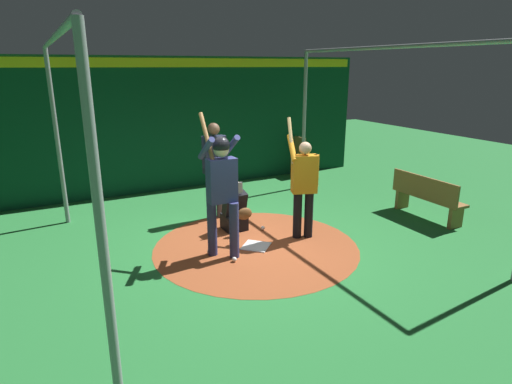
# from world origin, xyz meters

# --- Properties ---
(ground_plane) EXTENTS (26.01, 26.01, 0.00)m
(ground_plane) POSITION_xyz_m (0.00, 0.00, 0.00)
(ground_plane) COLOR #287A38
(dirt_circle) EXTENTS (3.39, 3.39, 0.01)m
(dirt_circle) POSITION_xyz_m (0.00, 0.00, 0.00)
(dirt_circle) COLOR #9E4C28
(dirt_circle) RESTS_ON ground
(home_plate) EXTENTS (0.59, 0.59, 0.01)m
(home_plate) POSITION_xyz_m (0.00, 0.00, 0.01)
(home_plate) COLOR white
(home_plate) RESTS_ON dirt_circle
(batter) EXTENTS (0.68, 0.49, 2.22)m
(batter) POSITION_xyz_m (0.07, -0.62, 1.17)
(batter) COLOR navy
(batter) RESTS_ON ground
(catcher) EXTENTS (0.58, 0.40, 0.94)m
(catcher) POSITION_xyz_m (-0.85, 0.02, 0.36)
(catcher) COLOR black
(catcher) RESTS_ON ground
(umpire) EXTENTS (0.23, 0.49, 1.87)m
(umpire) POSITION_xyz_m (-1.62, -0.05, 1.06)
(umpire) COLOR #4C4C51
(umpire) RESTS_ON ground
(visitor) EXTENTS (0.64, 0.51, 2.05)m
(visitor) POSITION_xyz_m (-0.01, 0.92, 0.98)
(visitor) COLOR black
(visitor) RESTS_ON ground
(back_wall) EXTENTS (0.22, 10.01, 3.11)m
(back_wall) POSITION_xyz_m (-4.09, 0.00, 1.57)
(back_wall) COLOR #0C3D26
(back_wall) RESTS_ON ground
(cage_frame) EXTENTS (5.47, 5.44, 3.24)m
(cage_frame) POSITION_xyz_m (0.00, 0.00, 2.23)
(cage_frame) COLOR gray
(cage_frame) RESTS_ON ground
(bat_rack) EXTENTS (0.70, 0.17, 1.05)m
(bat_rack) POSITION_xyz_m (-3.84, 3.29, 0.49)
(bat_rack) COLOR olive
(bat_rack) RESTS_ON ground
(bench) EXTENTS (1.55, 0.36, 0.85)m
(bench) POSITION_xyz_m (0.27, 3.62, 0.44)
(bench) COLOR olive
(bench) RESTS_ON ground
(baseball_0) EXTENTS (0.07, 0.07, 0.07)m
(baseball_0) POSITION_xyz_m (-0.09, -0.79, 0.04)
(baseball_0) COLOR white
(baseball_0) RESTS_ON dirt_circle
(baseball_1) EXTENTS (0.07, 0.07, 0.07)m
(baseball_1) POSITION_xyz_m (-0.60, 0.45, 0.04)
(baseball_1) COLOR white
(baseball_1) RESTS_ON dirt_circle
(baseball_2) EXTENTS (0.07, 0.07, 0.07)m
(baseball_2) POSITION_xyz_m (0.36, -0.56, 0.04)
(baseball_2) COLOR white
(baseball_2) RESTS_ON dirt_circle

